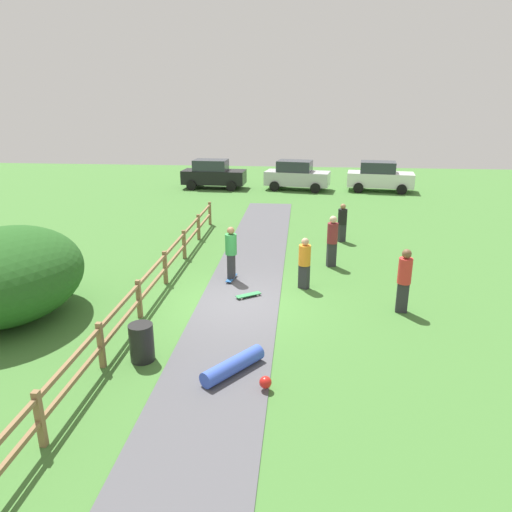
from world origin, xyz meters
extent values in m
plane|color=#427533|center=(0.00, 0.00, 0.00)|extent=(60.00, 60.00, 0.00)
cube|color=#515156|center=(0.00, 0.00, 0.01)|extent=(2.40, 28.00, 0.02)
cube|color=olive|center=(-2.60, -6.43, 0.55)|extent=(0.12, 0.12, 1.10)
cube|color=olive|center=(-2.60, -3.86, 0.55)|extent=(0.12, 0.12, 1.10)
cube|color=olive|center=(-2.60, -1.29, 0.55)|extent=(0.12, 0.12, 1.10)
cube|color=olive|center=(-2.60, 1.29, 0.55)|extent=(0.12, 0.12, 1.10)
cube|color=olive|center=(-2.60, 3.86, 0.55)|extent=(0.12, 0.12, 1.10)
cube|color=olive|center=(-2.60, 6.43, 0.55)|extent=(0.12, 0.12, 1.10)
cube|color=olive|center=(-2.60, 9.00, 0.55)|extent=(0.12, 0.12, 1.10)
cube|color=olive|center=(-2.60, 0.00, 0.50)|extent=(0.08, 18.00, 0.09)
cube|color=olive|center=(-2.60, 0.00, 0.95)|extent=(0.08, 18.00, 0.09)
ellipsoid|color=#23561E|center=(-6.09, -1.60, 1.26)|extent=(3.79, 4.54, 2.51)
cylinder|color=black|center=(-1.80, -3.48, 0.45)|extent=(0.56, 0.56, 0.90)
cube|color=#265999|center=(-0.49, 1.74, 0.09)|extent=(0.30, 0.82, 0.02)
cylinder|color=silver|center=(-0.53, 2.02, 0.05)|extent=(0.04, 0.06, 0.06)
cylinder|color=silver|center=(-0.38, 2.00, 0.05)|extent=(0.04, 0.06, 0.06)
cylinder|color=silver|center=(-0.60, 1.47, 0.05)|extent=(0.04, 0.06, 0.06)
cylinder|color=silver|center=(-0.45, 1.45, 0.05)|extent=(0.04, 0.06, 0.06)
cube|color=#2D2D33|center=(-0.49, 1.74, 0.51)|extent=(0.24, 0.34, 0.82)
cylinder|color=green|center=(-0.49, 1.74, 1.26)|extent=(0.42, 0.42, 0.68)
sphere|color=#9E704C|center=(-0.49, 1.74, 1.73)|extent=(0.25, 0.25, 0.25)
cylinder|color=blue|center=(0.37, -3.85, 0.20)|extent=(1.29, 1.54, 0.36)
sphere|color=red|center=(1.13, -4.43, 0.20)|extent=(0.26, 0.26, 0.26)
cube|color=#338C4C|center=(0.24, 0.36, 0.09)|extent=(0.77, 0.62, 0.02)
cylinder|color=silver|center=(0.42, 0.58, 0.05)|extent=(0.07, 0.06, 0.06)
cylinder|color=silver|center=(0.51, 0.45, 0.05)|extent=(0.07, 0.06, 0.06)
cylinder|color=silver|center=(-0.04, 0.26, 0.05)|extent=(0.07, 0.06, 0.06)
cylinder|color=silver|center=(0.05, 0.14, 0.05)|extent=(0.07, 0.06, 0.06)
cube|color=#2D2D33|center=(1.91, 1.30, 0.39)|extent=(0.38, 0.33, 0.78)
cylinder|color=orange|center=(1.91, 1.30, 1.11)|extent=(0.52, 0.52, 0.65)
sphere|color=tan|center=(1.91, 1.30, 1.55)|extent=(0.23, 0.23, 0.23)
cube|color=#2D2D33|center=(2.90, 3.49, 0.44)|extent=(0.36, 0.27, 0.88)
cylinder|color=maroon|center=(2.90, 3.49, 1.24)|extent=(0.46, 0.46, 0.73)
sphere|color=beige|center=(2.90, 3.49, 1.74)|extent=(0.26, 0.26, 0.26)
cube|color=#2D2D33|center=(4.68, -0.21, 0.44)|extent=(0.35, 0.25, 0.87)
cylinder|color=red|center=(4.68, -0.21, 1.24)|extent=(0.43, 0.43, 0.73)
sphere|color=brown|center=(4.68, -0.21, 1.73)|extent=(0.26, 0.26, 0.26)
cube|color=#2D2D33|center=(3.50, 6.70, 0.38)|extent=(0.38, 0.34, 0.76)
cylinder|color=black|center=(3.50, 6.70, 1.08)|extent=(0.52, 0.52, 0.64)
sphere|color=#9E704C|center=(3.50, 6.70, 1.52)|extent=(0.23, 0.23, 0.23)
cube|color=silver|center=(6.87, 18.67, 0.77)|extent=(4.38, 2.22, 0.90)
cube|color=#2D333D|center=(6.67, 18.70, 1.57)|extent=(2.38, 1.83, 0.70)
cylinder|color=black|center=(8.32, 19.38, 0.32)|extent=(0.67, 0.32, 0.64)
cylinder|color=black|center=(8.09, 17.63, 0.32)|extent=(0.67, 0.32, 0.64)
cylinder|color=black|center=(5.64, 19.72, 0.32)|extent=(0.67, 0.32, 0.64)
cylinder|color=black|center=(5.41, 17.97, 0.32)|extent=(0.67, 0.32, 0.64)
cube|color=#B7B7BC|center=(1.45, 18.67, 0.77)|extent=(4.43, 2.38, 0.90)
cube|color=#2D333D|center=(1.26, 18.71, 1.57)|extent=(2.43, 1.91, 0.70)
cylinder|color=black|center=(2.93, 19.31, 0.32)|extent=(0.67, 0.34, 0.64)
cylinder|color=black|center=(2.64, 17.58, 0.32)|extent=(0.67, 0.34, 0.64)
cylinder|color=black|center=(0.27, 19.77, 0.32)|extent=(0.67, 0.34, 0.64)
cylinder|color=black|center=(-0.02, 18.03, 0.32)|extent=(0.67, 0.34, 0.64)
cube|color=black|center=(-4.16, 18.67, 0.77)|extent=(4.27, 1.88, 0.90)
cube|color=#2D333D|center=(-4.36, 18.68, 1.57)|extent=(2.27, 1.66, 0.70)
cylinder|color=black|center=(-2.77, 19.49, 0.32)|extent=(0.65, 0.27, 0.64)
cylinder|color=black|center=(-2.85, 17.73, 0.32)|extent=(0.65, 0.27, 0.64)
cylinder|color=black|center=(-5.47, 19.61, 0.32)|extent=(0.65, 0.27, 0.64)
cylinder|color=black|center=(-5.55, 17.85, 0.32)|extent=(0.65, 0.27, 0.64)
camera|label=1|loc=(1.75, -12.82, 5.75)|focal=33.10mm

